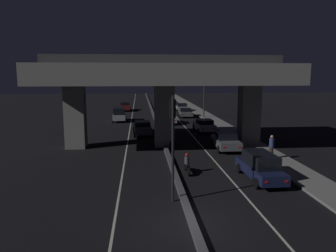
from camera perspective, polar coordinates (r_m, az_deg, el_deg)
The scene contains 21 objects.
ground_plane at distance 15.28m, azimuth 4.15°, elevation -16.63°, with size 200.00×200.00×0.00m, color black.
lane_line_left_inner at distance 49.05m, azimuth -6.37°, elevation 1.23°, with size 0.12×126.00×0.00m, color beige.
lane_line_right_inner at distance 49.37m, azimuth 1.67°, elevation 1.33°, with size 0.12×126.00×0.00m, color beige.
median_divider at distance 49.07m, azimuth -2.34°, elevation 1.42°, with size 0.36×126.00×0.24m, color #4C4C51.
sidewalk_right at distance 43.39m, azimuth 9.05°, elevation 0.25°, with size 2.43×126.00×0.15m, color gray.
elevated_overpass at distance 29.84m, azimuth -0.68°, elevation 8.22°, with size 21.89×10.56×8.33m.
traffic_light_left_of_median at distance 16.70m, azimuth 0.83°, elevation -0.77°, with size 0.30×0.49×5.55m.
street_lamp at distance 49.71m, azimuth 6.06°, elevation 6.82°, with size 1.94×0.32×8.08m.
car_dark_blue_lead at distance 21.51m, azimuth 15.76°, elevation -6.74°, with size 1.92×4.82×1.73m.
car_grey_second at distance 29.35m, azimuth 10.01°, elevation -2.58°, with size 2.08×4.44×1.54m.
car_white_third at distance 37.87m, azimuth 6.34°, elevation 0.12°, with size 2.18×4.10×1.49m.
car_silver_fourth at distance 44.19m, azimuth 0.12°, elevation 1.43°, with size 1.95×4.36×1.46m.
car_grey_fifth at distance 51.38m, azimuth 3.06°, elevation 2.39°, with size 2.16×4.60×1.34m.
car_silver_sixth at distance 58.88m, azimuth 2.42°, elevation 3.30°, with size 2.05×4.00×1.42m.
car_grey_lead_oncoming at distance 35.97m, azimuth -4.47°, elevation -0.32°, with size 2.16×4.35×1.50m.
car_silver_second_oncoming at distance 46.73m, azimuth -8.48°, elevation 2.04°, with size 1.98×4.11×1.91m.
car_dark_red_third_oncoming at distance 60.37m, azimuth -7.50°, elevation 3.41°, with size 2.11×4.64×1.53m.
motorcycle_black_filtering_near at distance 22.18m, azimuth 3.31°, elevation -6.74°, with size 0.33×1.90×1.38m.
motorcycle_red_filtering_mid at distance 30.30m, azimuth 0.34°, elevation -2.39°, with size 0.33×1.94×1.44m.
motorcycle_white_filtering_far at distance 38.76m, azimuth -0.97°, elevation 0.15°, with size 0.33×1.76×1.48m.
pedestrian_on_sidewalk at distance 26.45m, azimuth 17.57°, elevation -3.48°, with size 0.36×0.36×1.84m.
Camera 1 is at (-2.26, -13.59, 6.61)m, focal length 35.00 mm.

